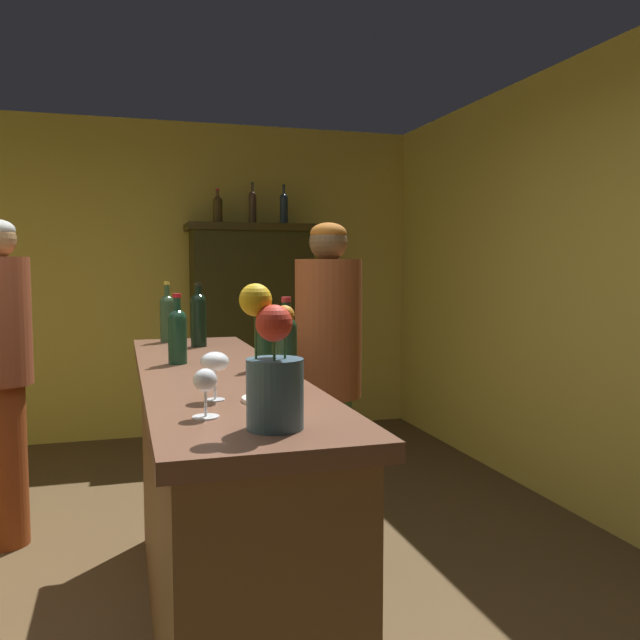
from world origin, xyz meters
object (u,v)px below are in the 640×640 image
object	(u,v)px
bar_counter	(216,509)
display_bottle_midleft	(252,206)
patron_in_navy	(1,365)
display_bottle_left	(218,208)
wine_bottle_chardonnay	(198,317)
flower_arrangement	(273,371)
wine_glass_mid	(205,383)
wine_bottle_merlot	(264,335)
wine_bottle_malbec	(286,349)
wine_bottle_riesling	(177,333)
display_bottle_center	(284,207)
wine_glass_front	(215,363)
bartender	(328,380)
cheese_plate	(272,399)
display_cabinet	(252,327)

from	to	relation	value
bar_counter	display_bottle_midleft	xyz separation A→B (m)	(0.75, 3.08, 1.42)
patron_in_navy	display_bottle_left	bearing A→B (deg)	95.99
wine_bottle_chardonnay	flower_arrangement	size ratio (longest dim) A/B	0.88
wine_glass_mid	wine_bottle_merlot	bearing A→B (deg)	67.41
wine_bottle_merlot	wine_bottle_malbec	distance (m)	0.44
wine_bottle_riesling	display_bottle_midleft	size ratio (longest dim) A/B	0.81
flower_arrangement	display_bottle_center	size ratio (longest dim) A/B	1.03
display_bottle_center	wine_bottle_chardonnay	bearing A→B (deg)	-112.97
display_bottle_center	wine_bottle_riesling	bearing A→B (deg)	-111.49
display_bottle_center	patron_in_navy	xyz separation A→B (m)	(-1.95, -1.83, -1.01)
wine_glass_front	bar_counter	bearing A→B (deg)	82.59
wine_bottle_merlot	wine_glass_front	size ratio (longest dim) A/B	2.00
display_bottle_center	wine_bottle_merlot	bearing A→B (deg)	-104.98
wine_bottle_riesling	display_bottle_midleft	distance (m)	3.10
bartender	wine_bottle_merlot	bearing A→B (deg)	46.97
bar_counter	wine_bottle_chardonnay	world-z (taller)	wine_bottle_chardonnay
display_bottle_center	bartender	distance (m)	2.80
display_bottle_left	bartender	size ratio (longest dim) A/B	0.17
flower_arrangement	bartender	xyz separation A→B (m)	(0.59, 1.45, -0.29)
display_bottle_center	display_bottle_midleft	bearing A→B (deg)	-180.00
wine_bottle_merlot	wine_bottle_riesling	world-z (taller)	wine_bottle_merlot
bar_counter	display_bottle_left	size ratio (longest dim) A/B	7.98
bar_counter	wine_glass_mid	xyz separation A→B (m)	(-0.13, -0.77, 0.62)
wine_bottle_merlot	wine_bottle_riesling	size ratio (longest dim) A/B	1.02
wine_bottle_chardonnay	patron_in_navy	distance (m)	1.12
flower_arrangement	display_bottle_left	distance (m)	4.11
wine_bottle_merlot	patron_in_navy	distance (m)	1.72
flower_arrangement	display_bottle_midleft	world-z (taller)	display_bottle_midleft
cheese_plate	display_bottle_center	xyz separation A→B (m)	(0.93, 3.70, 0.88)
display_cabinet	display_bottle_midleft	bearing A→B (deg)	-0.00
wine_bottle_chardonnay	patron_in_navy	bearing A→B (deg)	152.07
wine_glass_front	display_bottle_center	xyz separation A→B (m)	(1.09, 3.64, 0.77)
wine_glass_front	wine_glass_mid	bearing A→B (deg)	-104.08
wine_bottle_merlot	wine_bottle_riesling	distance (m)	0.38
wine_bottle_riesling	wine_glass_mid	distance (m)	0.98
display_bottle_midleft	cheese_plate	bearing A→B (deg)	-100.14
wine_bottle_chardonnay	patron_in_navy	xyz separation A→B (m)	(-0.96, 0.51, -0.27)
wine_bottle_malbec	bartender	world-z (taller)	bartender
wine_bottle_riesling	flower_arrangement	distance (m)	1.15
cheese_plate	patron_in_navy	bearing A→B (deg)	118.57
wine_bottle_riesling	display_bottle_left	distance (m)	3.02
wine_bottle_riesling	cheese_plate	size ratio (longest dim) A/B	1.58
wine_bottle_merlot	display_bottle_center	xyz separation A→B (m)	(0.83, 3.11, 0.75)
display_bottle_left	flower_arrangement	bearing A→B (deg)	-96.24
wine_glass_front	display_bottle_center	distance (m)	3.88
wine_bottle_riesling	display_bottle_center	distance (m)	3.18
bar_counter	cheese_plate	world-z (taller)	cheese_plate
wine_glass_mid	display_bottle_center	xyz separation A→B (m)	(1.14, 3.86, 0.79)
wine_glass_mid	display_bottle_center	world-z (taller)	display_bottle_center
wine_glass_front	cheese_plate	xyz separation A→B (m)	(0.16, -0.05, -0.10)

